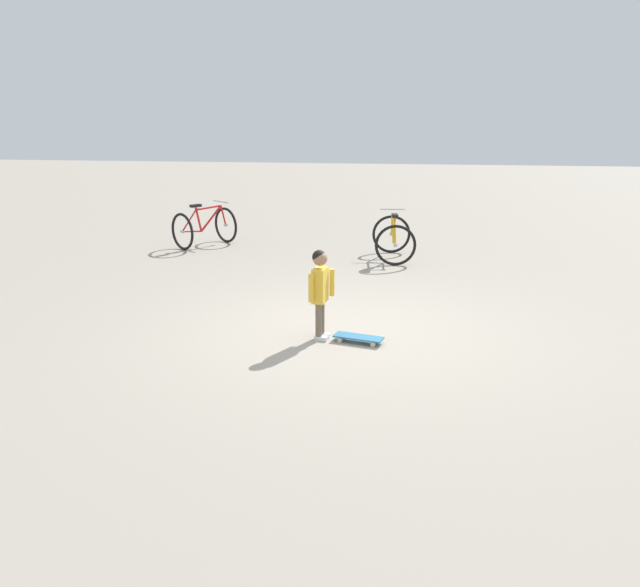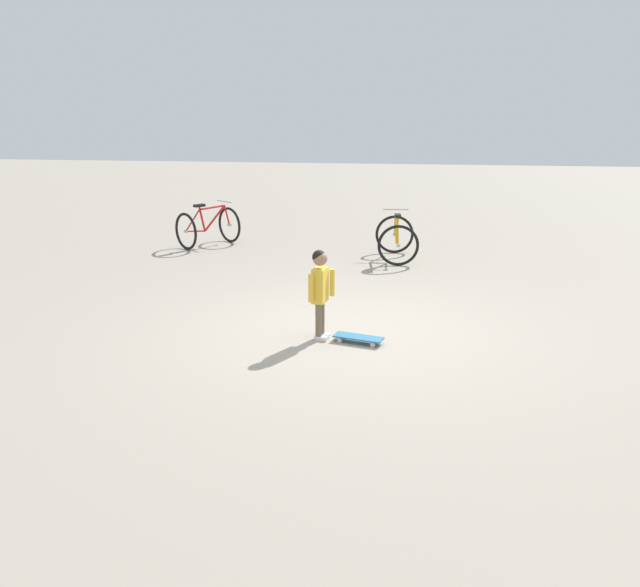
{
  "view_description": "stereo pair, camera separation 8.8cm",
  "coord_description": "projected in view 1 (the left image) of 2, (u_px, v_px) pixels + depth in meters",
  "views": [
    {
      "loc": [
        -0.69,
        7.4,
        2.59
      ],
      "look_at": [
        0.28,
        0.34,
        0.55
      ],
      "focal_mm": 36.15,
      "sensor_mm": 36.0,
      "label": 1
    },
    {
      "loc": [
        -0.78,
        7.38,
        2.59
      ],
      "look_at": [
        0.28,
        0.34,
        0.55
      ],
      "focal_mm": 36.15,
      "sensor_mm": 36.0,
      "label": 2
    }
  ],
  "objects": [
    {
      "name": "ground_plane",
      "position": [
        346.0,
        330.0,
        7.85
      ],
      "size": [
        50.0,
        50.0,
        0.0
      ],
      "primitive_type": "plane",
      "color": "#9E9384"
    },
    {
      "name": "bicycle_mid",
      "position": [
        393.0,
        238.0,
        11.48
      ],
      "size": [
        0.81,
        1.14,
        0.85
      ],
      "color": "black",
      "rests_on": "ground"
    },
    {
      "name": "skateboard",
      "position": [
        358.0,
        338.0,
        7.42
      ],
      "size": [
        0.6,
        0.32,
        0.07
      ],
      "color": "teal",
      "rests_on": "ground"
    },
    {
      "name": "bicycle_near",
      "position": [
        205.0,
        227.0,
        12.56
      ],
      "size": [
        1.21,
        1.28,
        0.85
      ],
      "color": "black",
      "rests_on": "ground"
    },
    {
      "name": "child_person",
      "position": [
        320.0,
        285.0,
        7.38
      ],
      "size": [
        0.26,
        0.34,
        1.06
      ],
      "color": "brown",
      "rests_on": "ground"
    }
  ]
}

